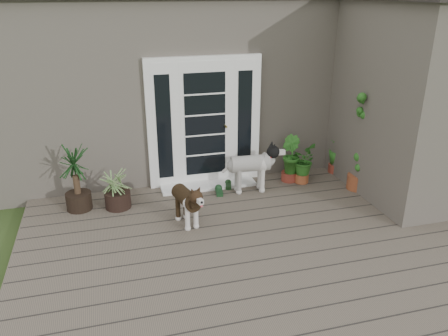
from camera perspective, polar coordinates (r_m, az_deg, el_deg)
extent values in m
cube|color=#6B5B4C|center=(5.99, 4.41, -10.34)|extent=(6.20, 4.60, 0.12)
cube|color=#665E54|center=(9.32, -4.20, 11.47)|extent=(7.40, 4.00, 3.10)
cube|color=#665E54|center=(7.66, 22.92, 7.46)|extent=(1.60, 2.40, 3.10)
cube|color=white|center=(7.40, -2.49, 5.87)|extent=(1.90, 0.14, 2.15)
cube|color=white|center=(7.59, -2.03, -2.17)|extent=(1.60, 0.40, 0.05)
imported|color=#195719|center=(7.75, 9.99, 0.21)|extent=(0.63, 0.63, 0.59)
imported|color=#195A1C|center=(7.79, 8.40, 0.42)|extent=(0.44, 0.44, 0.59)
imported|color=#1F631C|center=(8.32, 14.33, 1.55)|extent=(0.43, 0.43, 0.64)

